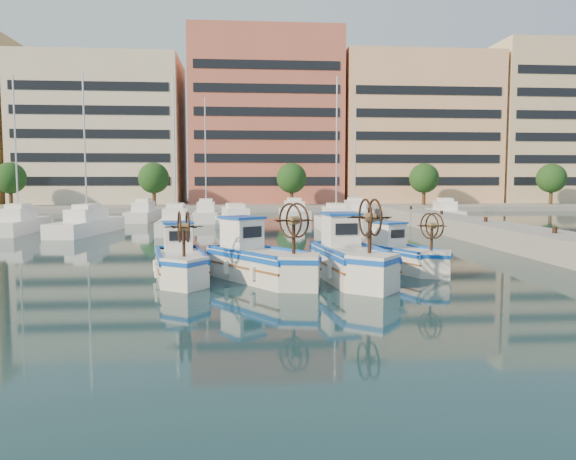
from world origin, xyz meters
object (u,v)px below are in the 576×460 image
object	(u,v)px
fishing_boat_b	(259,259)
fishing_boat_d	(403,254)
fishing_boat_a	(180,259)
fishing_boat_c	(350,257)

from	to	relation	value
fishing_boat_b	fishing_boat_d	distance (m)	6.54
fishing_boat_a	fishing_boat_d	bearing A→B (deg)	-2.11
fishing_boat_a	fishing_boat_b	xyz separation A→B (m)	(3.06, -0.62, 0.08)
fishing_boat_b	fishing_boat_c	distance (m)	3.52
fishing_boat_b	fishing_boat_a	bearing A→B (deg)	134.28
fishing_boat_d	fishing_boat_b	bearing A→B (deg)	174.26
fishing_boat_b	fishing_boat_c	bearing A→B (deg)	-36.20
fishing_boat_b	fishing_boat_d	world-z (taller)	fishing_boat_b
fishing_boat_c	fishing_boat_d	distance (m)	3.43
fishing_boat_a	fishing_boat_b	world-z (taller)	fishing_boat_b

